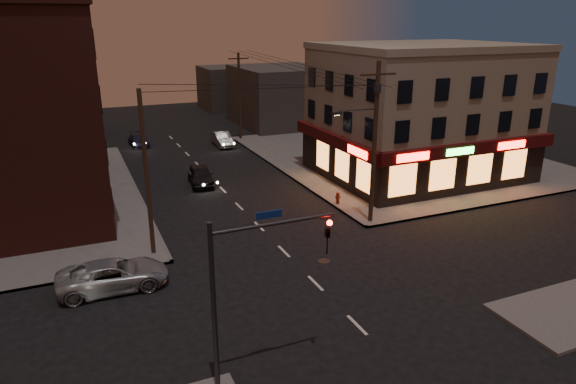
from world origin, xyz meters
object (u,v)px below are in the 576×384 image
fire_hydrant (338,197)px  sedan_near (201,175)px  sedan_mid (222,139)px  sedan_far (138,140)px  suv_cross (113,275)px

fire_hydrant → sedan_near: bearing=131.4°
sedan_mid → sedan_far: size_ratio=1.08×
sedan_near → sedan_mid: sedan_near is taller
sedan_near → suv_cross: bearing=-112.4°
sedan_far → fire_hydrant: size_ratio=4.71×
sedan_near → sedan_far: sedan_near is taller
suv_cross → sedan_far: bearing=-8.9°
suv_cross → sedan_far: suv_cross is taller
sedan_far → suv_cross: bearing=-104.2°
sedan_mid → sedan_far: sedan_mid is taller
suv_cross → sedan_near: 16.61m
suv_cross → sedan_near: (8.00, 14.56, 0.02)m
suv_cross → fire_hydrant: suv_cross is taller
suv_cross → sedan_far: size_ratio=1.29×
sedan_near → sedan_far: (-2.61, 15.42, -0.16)m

